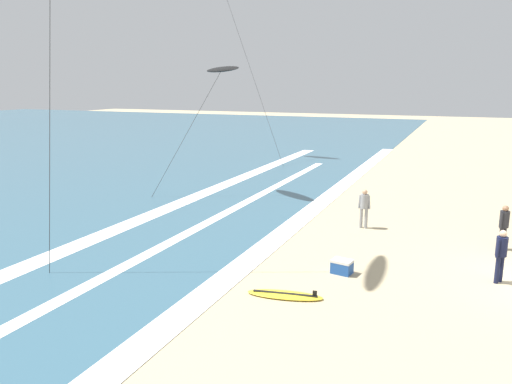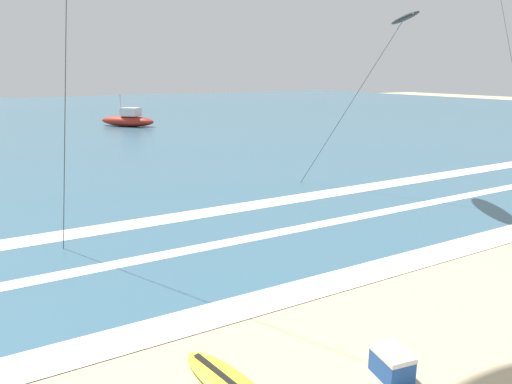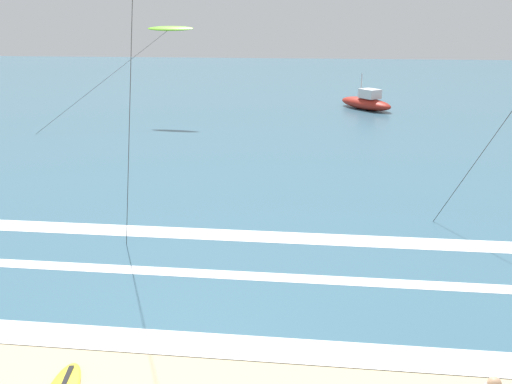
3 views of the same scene
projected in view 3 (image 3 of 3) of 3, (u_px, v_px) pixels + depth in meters
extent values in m
cube|color=#386075|center=(312.00, 91.00, 54.07)|extent=(140.00, 90.00, 0.01)
cube|color=white|center=(237.00, 347.00, 11.91)|extent=(59.86, 0.93, 0.01)
cube|color=white|center=(236.00, 275.00, 15.22)|extent=(40.39, 0.52, 0.01)
cube|color=white|center=(292.00, 238.00, 17.81)|extent=(51.17, 0.96, 0.01)
sphere|color=tan|center=(495.00, 383.00, 8.38)|extent=(0.21, 0.21, 0.21)
ellipsoid|color=#70C628|center=(170.00, 28.00, 36.23)|extent=(3.27, 1.13, 0.43)
cylinder|color=#333333|center=(105.00, 79.00, 34.99)|extent=(7.32, 5.44, 6.16)
cylinder|color=#333333|center=(490.00, 141.00, 16.72)|extent=(2.25, 3.08, 6.46)
ellipsoid|color=maroon|center=(366.00, 103.00, 42.88)|extent=(4.58, 5.12, 0.90)
cube|color=silver|center=(370.00, 94.00, 42.31)|extent=(1.80, 1.86, 0.70)
cylinder|color=#B2B2B2|center=(361.00, 85.00, 42.96)|extent=(0.08, 0.08, 1.80)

